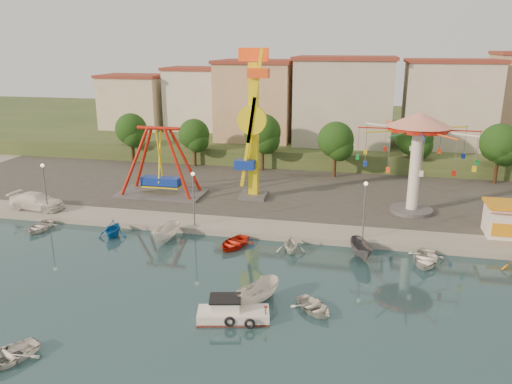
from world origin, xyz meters
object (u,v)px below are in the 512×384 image
(cabin_motorboat, at_px, (232,314))
(rowboat_a, at_px, (314,307))
(skiff, at_px, (258,294))
(kamikaze_tower, at_px, (254,128))
(pirate_ship_ride, at_px, (160,163))
(van, at_px, (37,201))
(wave_swinger, at_px, (418,140))

(cabin_motorboat, xyz_separation_m, rowboat_a, (5.18, 2.23, -0.10))
(rowboat_a, relative_size, skiff, 0.78)
(kamikaze_tower, xyz_separation_m, cabin_motorboat, (4.08, -24.84, -8.16))
(cabin_motorboat, height_order, skiff, skiff)
(pirate_ship_ride, distance_m, skiff, 27.22)
(rowboat_a, height_order, skiff, skiff)
(cabin_motorboat, distance_m, van, 30.39)
(pirate_ship_ride, distance_m, cabin_motorboat, 28.46)
(pirate_ship_ride, height_order, van, pirate_ship_ride)
(skiff, height_order, van, van)
(wave_swinger, height_order, van, wave_swinger)
(pirate_ship_ride, relative_size, rowboat_a, 3.01)
(skiff, relative_size, van, 0.71)
(skiff, bearing_deg, kamikaze_tower, 129.36)
(skiff, xyz_separation_m, van, (-27.03, 13.78, 0.64))
(pirate_ship_ride, relative_size, kamikaze_tower, 0.61)
(wave_swinger, bearing_deg, van, -169.05)
(pirate_ship_ride, height_order, kamikaze_tower, kamikaze_tower)
(pirate_ship_ride, xyz_separation_m, kamikaze_tower, (10.82, 0.91, 4.21))
(cabin_motorboat, bearing_deg, rowboat_a, 10.12)
(kamikaze_tower, bearing_deg, rowboat_a, -67.73)
(wave_swinger, relative_size, skiff, 2.73)
(pirate_ship_ride, xyz_separation_m, skiff, (16.18, -21.59, -3.57))
(pirate_ship_ride, xyz_separation_m, cabin_motorboat, (14.90, -23.93, -3.95))
(cabin_motorboat, relative_size, van, 0.84)
(pirate_ship_ride, distance_m, rowboat_a, 29.84)
(wave_swinger, relative_size, cabin_motorboat, 2.33)
(kamikaze_tower, bearing_deg, van, -158.08)
(rowboat_a, height_order, van, van)
(pirate_ship_ride, distance_m, van, 13.68)
(skiff, bearing_deg, cabin_motorboat, -92.84)
(kamikaze_tower, relative_size, rowboat_a, 4.96)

